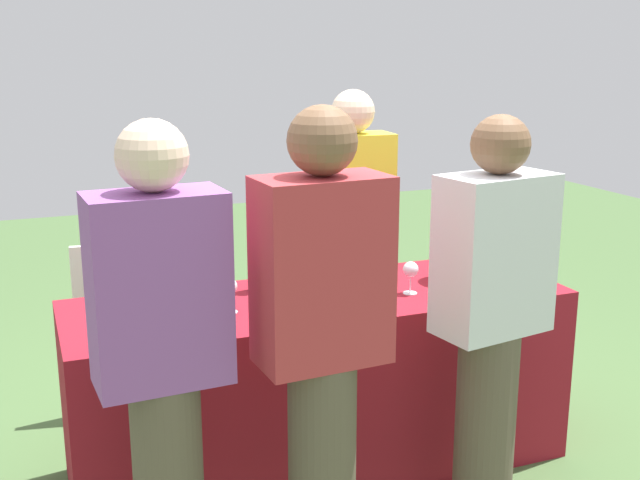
{
  "coord_description": "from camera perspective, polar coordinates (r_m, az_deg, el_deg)",
  "views": [
    {
      "loc": [
        -1.17,
        -3.01,
        1.85
      ],
      "look_at": [
        0.0,
        0.0,
        1.05
      ],
      "focal_mm": 44.1,
      "sensor_mm": 36.0,
      "label": 1
    }
  ],
  "objects": [
    {
      "name": "ice_bucket",
      "position": [
        3.64,
        9.53,
        -1.63
      ],
      "size": [
        0.2,
        0.2,
        0.17
      ],
      "primitive_type": "cylinder",
      "color": "silver",
      "rests_on": "tasting_table"
    },
    {
      "name": "menu_board",
      "position": [
        4.12,
        -12.95,
        -6.32
      ],
      "size": [
        0.62,
        0.15,
        0.89
      ],
      "primitive_type": "cube",
      "rotation": [
        0.0,
        0.0,
        -0.19
      ],
      "color": "white",
      "rests_on": "ground_plane"
    },
    {
      "name": "wine_glass_1",
      "position": [
        3.12,
        -11.29,
        -4.11
      ],
      "size": [
        0.07,
        0.07,
        0.14
      ],
      "color": "silver",
      "rests_on": "tasting_table"
    },
    {
      "name": "wine_glass_0",
      "position": [
        3.01,
        -13.1,
        -4.95
      ],
      "size": [
        0.07,
        0.07,
        0.13
      ],
      "color": "silver",
      "rests_on": "tasting_table"
    },
    {
      "name": "wine_bottle_1",
      "position": [
        3.44,
        -4.42,
        -1.84
      ],
      "size": [
        0.08,
        0.08,
        0.32
      ],
      "color": "black",
      "rests_on": "tasting_table"
    },
    {
      "name": "guest_1",
      "position": [
        2.62,
        0.15,
        -7.27
      ],
      "size": [
        0.44,
        0.26,
        1.67
      ],
      "rotation": [
        0.0,
        0.0,
        0.07
      ],
      "color": "brown",
      "rests_on": "ground_plane"
    },
    {
      "name": "server_pouring",
      "position": [
        4.07,
        2.32,
        0.28
      ],
      "size": [
        0.41,
        0.24,
        1.64
      ],
      "rotation": [
        0.0,
        0.0,
        3.08
      ],
      "color": "brown",
      "rests_on": "ground_plane"
    },
    {
      "name": "tasting_table",
      "position": [
        3.53,
        0.0,
        -10.26
      ],
      "size": [
        2.16,
        0.71,
        0.8
      ],
      "primitive_type": "cube",
      "color": "maroon",
      "rests_on": "ground_plane"
    },
    {
      "name": "wine_bottle_0",
      "position": [
        3.32,
        -9.16,
        -2.77
      ],
      "size": [
        0.06,
        0.06,
        0.29
      ],
      "color": "black",
      "rests_on": "tasting_table"
    },
    {
      "name": "ground_plane",
      "position": [
        3.72,
        0.0,
        -15.87
      ],
      "size": [
        12.0,
        12.0,
        0.0
      ],
      "primitive_type": "plane",
      "color": "#476638"
    },
    {
      "name": "wine_glass_2",
      "position": [
        3.15,
        -9.75,
        -3.82
      ],
      "size": [
        0.07,
        0.07,
        0.14
      ],
      "color": "silver",
      "rests_on": "tasting_table"
    },
    {
      "name": "wine_bottle_2",
      "position": [
        3.5,
        -2.31,
        -1.6
      ],
      "size": [
        0.07,
        0.07,
        0.31
      ],
      "color": "black",
      "rests_on": "tasting_table"
    },
    {
      "name": "wine_glass_3",
      "position": [
        3.18,
        -6.61,
        -3.47
      ],
      "size": [
        0.07,
        0.07,
        0.15
      ],
      "color": "silver",
      "rests_on": "tasting_table"
    },
    {
      "name": "wine_bottle_3",
      "position": [
        3.72,
        9.94,
        -1.01
      ],
      "size": [
        0.08,
        0.08,
        0.29
      ],
      "color": "black",
      "rests_on": "tasting_table"
    },
    {
      "name": "wine_glass_4",
      "position": [
        3.25,
        2.38,
        -3.04
      ],
      "size": [
        0.08,
        0.08,
        0.14
      ],
      "color": "silver",
      "rests_on": "tasting_table"
    },
    {
      "name": "wine_bottle_4",
      "position": [
        3.77,
        11.07,
        -0.75
      ],
      "size": [
        0.06,
        0.06,
        0.31
      ],
      "color": "black",
      "rests_on": "tasting_table"
    },
    {
      "name": "guest_2",
      "position": [
        3.04,
        12.31,
        -5.27
      ],
      "size": [
        0.46,
        0.3,
        1.61
      ],
      "rotation": [
        0.0,
        0.0,
        0.17
      ],
      "color": "brown",
      "rests_on": "ground_plane"
    },
    {
      "name": "wine_glass_5",
      "position": [
        3.42,
        6.59,
        -2.23
      ],
      "size": [
        0.07,
        0.07,
        0.14
      ],
      "color": "silver",
      "rests_on": "tasting_table"
    },
    {
      "name": "guest_0",
      "position": [
        2.55,
        -11.36,
        -8.53
      ],
      "size": [
        0.43,
        0.25,
        1.64
      ],
      "rotation": [
        0.0,
        0.0,
        0.06
      ],
      "color": "brown",
      "rests_on": "ground_plane"
    }
  ]
}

